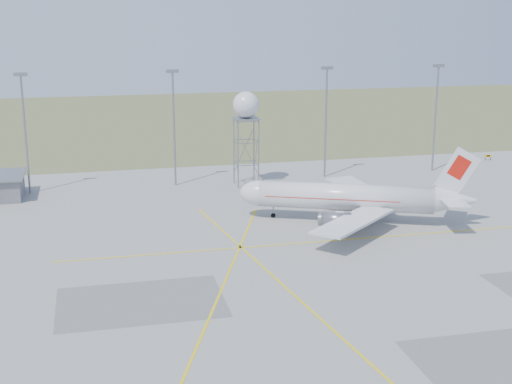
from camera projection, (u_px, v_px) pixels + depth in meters
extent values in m
plane|color=#969691|center=(365.00, 345.00, 67.65)|extent=(400.00, 400.00, 0.00)
cube|color=#5B6236|center=(179.00, 120.00, 199.45)|extent=(400.00, 120.00, 0.03)
cylinder|color=gray|center=(26.00, 136.00, 119.52)|extent=(0.36, 0.36, 20.00)
cube|color=gray|center=(20.00, 74.00, 116.92)|extent=(2.20, 0.50, 0.60)
cylinder|color=gray|center=(174.00, 130.00, 125.03)|extent=(0.36, 0.36, 20.00)
cube|color=gray|center=(172.00, 71.00, 122.42)|extent=(2.20, 0.50, 0.60)
cylinder|color=gray|center=(326.00, 124.00, 131.20)|extent=(0.36, 0.36, 20.00)
cube|color=gray|center=(327.00, 68.00, 128.59)|extent=(2.20, 0.50, 0.60)
cylinder|color=gray|center=(435.00, 120.00, 136.04)|extent=(0.36, 0.36, 20.00)
cube|color=gray|center=(439.00, 66.00, 133.44)|extent=(2.20, 0.50, 0.60)
cylinder|color=black|center=(485.00, 159.00, 147.45)|extent=(0.10, 0.10, 0.80)
cylinder|color=black|center=(490.00, 158.00, 147.71)|extent=(0.10, 0.10, 0.80)
cube|color=yellow|center=(488.00, 156.00, 147.44)|extent=(1.60, 0.15, 0.50)
cube|color=black|center=(488.00, 156.00, 147.36)|extent=(0.80, 0.03, 0.30)
cylinder|color=silver|center=(346.00, 197.00, 105.32)|extent=(25.08, 13.53, 3.93)
ellipsoid|color=silver|center=(261.00, 193.00, 107.39)|extent=(7.32, 6.06, 3.93)
cube|color=black|center=(253.00, 189.00, 107.43)|extent=(2.21, 2.57, 0.96)
cone|color=silver|center=(455.00, 200.00, 102.70)|extent=(6.96, 5.91, 3.93)
cube|color=silver|center=(457.00, 172.00, 101.64)|extent=(5.92, 2.71, 7.39)
cube|color=red|center=(459.00, 167.00, 101.44)|extent=(3.25, 1.62, 3.79)
cube|color=silver|center=(450.00, 191.00, 105.65)|extent=(5.00, 6.20, 0.18)
cube|color=silver|center=(454.00, 202.00, 99.65)|extent=(5.00, 6.20, 0.18)
cube|color=silver|center=(357.00, 189.00, 113.76)|extent=(5.59, 15.97, 0.35)
cube|color=silver|center=(353.00, 221.00, 96.90)|extent=(14.94, 13.91, 0.35)
cylinder|color=slate|center=(341.00, 199.00, 111.39)|extent=(4.68, 3.68, 2.26)
cylinder|color=slate|center=(336.00, 220.00, 100.52)|extent=(4.68, 3.68, 2.26)
cube|color=red|center=(332.00, 196.00, 105.61)|extent=(19.66, 11.28, 0.12)
cylinder|color=black|center=(273.00, 215.00, 107.91)|extent=(0.90, 0.90, 0.88)
cube|color=black|center=(358.00, 219.00, 105.84)|extent=(3.19, 5.82, 0.88)
cylinder|color=gray|center=(358.00, 216.00, 105.73)|extent=(0.31, 0.31, 1.77)
cylinder|color=gray|center=(238.00, 155.00, 124.02)|extent=(0.22, 0.22, 11.99)
cylinder|color=gray|center=(259.00, 154.00, 124.84)|extent=(0.22, 0.22, 11.99)
cylinder|color=gray|center=(254.00, 149.00, 128.31)|extent=(0.22, 0.22, 11.99)
cylinder|color=gray|center=(234.00, 150.00, 127.50)|extent=(0.22, 0.22, 11.99)
cube|color=gray|center=(246.00, 118.00, 124.64)|extent=(4.29, 4.29, 0.23)
sphere|color=silver|center=(246.00, 105.00, 124.02)|extent=(4.61, 4.61, 4.61)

